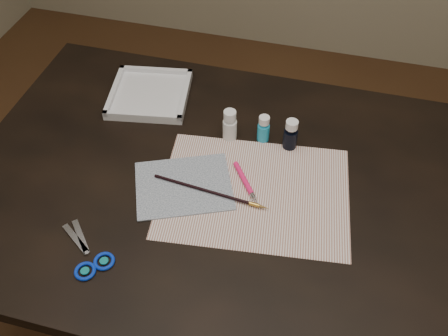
% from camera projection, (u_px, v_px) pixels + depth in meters
% --- Properties ---
extents(ground, '(3.50, 3.50, 0.02)m').
position_uv_depth(ground, '(224.00, 321.00, 1.78)').
color(ground, '#422614').
rests_on(ground, ground).
extents(table, '(1.30, 0.90, 0.75)m').
position_uv_depth(table, '(224.00, 263.00, 1.50)').
color(table, black).
rests_on(table, ground).
extents(paper, '(0.49, 0.39, 0.00)m').
position_uv_depth(paper, '(255.00, 192.00, 1.20)').
color(paper, white).
rests_on(paper, table).
extents(canvas, '(0.28, 0.26, 0.00)m').
position_uv_depth(canvas, '(184.00, 186.00, 1.21)').
color(canvas, '#15273F').
rests_on(canvas, paper).
extents(paint_bottle_white, '(0.04, 0.04, 0.09)m').
position_uv_depth(paint_bottle_white, '(230.00, 125.00, 1.30)').
color(paint_bottle_white, silver).
rests_on(paint_bottle_white, table).
extents(paint_bottle_cyan, '(0.04, 0.04, 0.08)m').
position_uv_depth(paint_bottle_cyan, '(264.00, 129.00, 1.30)').
color(paint_bottle_cyan, '#1D9CC7').
rests_on(paint_bottle_cyan, table).
extents(paint_bottle_navy, '(0.04, 0.04, 0.09)m').
position_uv_depth(paint_bottle_navy, '(291.00, 134.00, 1.27)').
color(paint_bottle_navy, black).
rests_on(paint_bottle_navy, table).
extents(paintbrush, '(0.29, 0.04, 0.01)m').
position_uv_depth(paintbrush, '(211.00, 192.00, 1.19)').
color(paintbrush, black).
rests_on(paintbrush, canvas).
extents(craft_knife, '(0.10, 0.14, 0.01)m').
position_uv_depth(craft_knife, '(247.00, 186.00, 1.21)').
color(craft_knife, '#FF1D69').
rests_on(craft_knife, paper).
extents(scissors, '(0.20, 0.18, 0.01)m').
position_uv_depth(scissors, '(81.00, 249.00, 1.09)').
color(scissors, silver).
rests_on(scissors, table).
extents(palette_tray, '(0.25, 0.25, 0.03)m').
position_uv_depth(palette_tray, '(150.00, 94.00, 1.43)').
color(palette_tray, silver).
rests_on(palette_tray, table).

